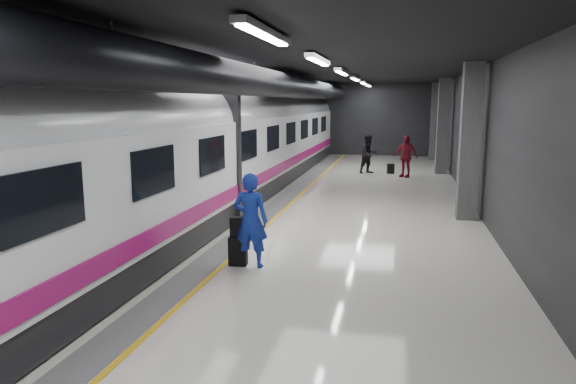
# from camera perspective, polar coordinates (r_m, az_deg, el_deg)

# --- Properties ---
(ground) EXTENTS (40.00, 40.00, 0.00)m
(ground) POSITION_cam_1_polar(r_m,az_deg,el_deg) (14.22, 1.46, -3.84)
(ground) COLOR silver
(ground) RESTS_ON ground
(platform_hall) EXTENTS (10.02, 40.02, 4.51)m
(platform_hall) POSITION_cam_1_polar(r_m,az_deg,el_deg) (14.80, 1.13, 10.53)
(platform_hall) COLOR black
(platform_hall) RESTS_ON ground
(train) EXTENTS (3.05, 38.00, 4.05)m
(train) POSITION_cam_1_polar(r_m,az_deg,el_deg) (14.83, -10.96, 4.67)
(train) COLOR black
(train) RESTS_ON ground
(traveler_main) EXTENTS (0.73, 0.48, 1.98)m
(traveler_main) POSITION_cam_1_polar(r_m,az_deg,el_deg) (10.61, -4.17, -3.15)
(traveler_main) COLOR #1929BF
(traveler_main) RESTS_ON ground
(suitcase_main) EXTENTS (0.40, 0.27, 0.61)m
(suitcase_main) POSITION_cam_1_polar(r_m,az_deg,el_deg) (10.89, -5.58, -6.54)
(suitcase_main) COLOR black
(suitcase_main) RESTS_ON ground
(shoulder_bag) EXTENTS (0.35, 0.25, 0.42)m
(shoulder_bag) POSITION_cam_1_polar(r_m,az_deg,el_deg) (10.79, -5.67, -3.87)
(shoulder_bag) COLOR black
(shoulder_bag) RESTS_ON suitcase_main
(traveler_far_a) EXTENTS (1.16, 1.13, 1.89)m
(traveler_far_a) POSITION_cam_1_polar(r_m,az_deg,el_deg) (25.00, 8.97, 4.23)
(traveler_far_a) COLOR black
(traveler_far_a) RESTS_ON ground
(traveler_far_b) EXTENTS (1.21, 0.93, 1.92)m
(traveler_far_b) POSITION_cam_1_polar(r_m,az_deg,el_deg) (24.03, 12.91, 3.91)
(traveler_far_b) COLOR maroon
(traveler_far_b) RESTS_ON ground
(suitcase_far) EXTENTS (0.37, 0.30, 0.47)m
(suitcase_far) POSITION_cam_1_polar(r_m,az_deg,el_deg) (25.15, 11.33, 2.56)
(suitcase_far) COLOR black
(suitcase_far) RESTS_ON ground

